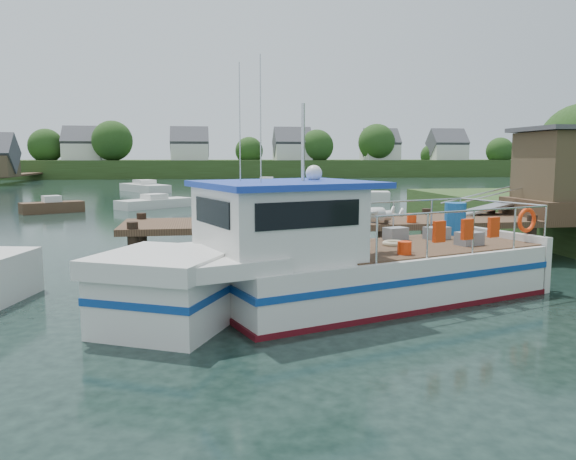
{
  "coord_description": "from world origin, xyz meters",
  "views": [
    {
      "loc": [
        -3.58,
        -17.8,
        3.46
      ],
      "look_at": [
        -1.0,
        -1.5,
        1.3
      ],
      "focal_mm": 35.0,
      "sensor_mm": 36.0,
      "label": 1
    }
  ],
  "objects": [
    {
      "name": "ground_plane",
      "position": [
        0.0,
        0.0,
        0.0
      ],
      "size": [
        160.0,
        160.0,
        0.0
      ],
      "primitive_type": "plane",
      "color": "black"
    },
    {
      "name": "far_shore",
      "position": [
        0.01,
        82.37,
        2.1
      ],
      "size": [
        140.0,
        42.55,
        9.22
      ],
      "color": "#304A1E",
      "rests_on": "ground"
    },
    {
      "name": "moored_rowboat",
      "position": [
        -12.64,
        18.8,
        0.39
      ],
      "size": [
        3.81,
        2.83,
        1.06
      ],
      "rotation": [
        0.0,
        0.0,
        -0.03
      ],
      "color": "#4B3423",
      "rests_on": "ground"
    },
    {
      "name": "moored_c",
      "position": [
        15.24,
        22.26,
        0.36
      ],
      "size": [
        6.4,
        3.2,
        0.97
      ],
      "rotation": [
        0.0,
        0.0,
        0.02
      ],
      "color": "silver",
      "rests_on": "ground"
    },
    {
      "name": "moored_a",
      "position": [
        -6.61,
        21.22,
        0.35
      ],
      "size": [
        5.16,
        4.61,
        0.95
      ],
      "rotation": [
        0.0,
        0.0,
        0.32
      ],
      "color": "silver",
      "rests_on": "ground"
    },
    {
      "name": "lobster_boat",
      "position": [
        -0.58,
        -5.3,
        0.99
      ],
      "size": [
        11.19,
        6.26,
        5.49
      ],
      "rotation": [
        0.0,
        0.0,
        0.33
      ],
      "color": "silver",
      "rests_on": "ground"
    },
    {
      "name": "moored_d",
      "position": [
        -8.96,
        39.7,
        0.44
      ],
      "size": [
        5.5,
        7.23,
        1.18
      ],
      "rotation": [
        0.0,
        0.0,
        -0.01
      ],
      "color": "silver",
      "rests_on": "ground"
    },
    {
      "name": "dock",
      "position": [
        6.51,
        0.01,
        2.24
      ],
      "size": [
        16.6,
        3.0,
        4.78
      ],
      "color": "#4B3423",
      "rests_on": "ground"
    },
    {
      "name": "moored_b",
      "position": [
        8.22,
        24.52,
        0.46
      ],
      "size": [
        5.91,
        3.14,
        1.24
      ],
      "rotation": [
        0.0,
        0.0,
        0.38
      ],
      "color": "silver",
      "rests_on": "ground"
    },
    {
      "name": "moored_far",
      "position": [
        4.62,
        50.8,
        0.37
      ],
      "size": [
        6.05,
        2.73,
        0.99
      ],
      "rotation": [
        0.0,
        0.0,
        0.13
      ],
      "color": "silver",
      "rests_on": "ground"
    }
  ]
}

